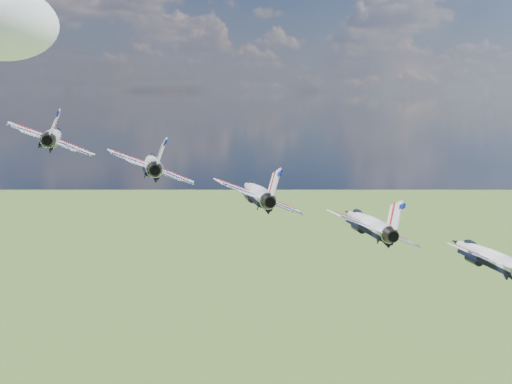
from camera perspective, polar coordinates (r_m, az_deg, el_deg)
jet_0 at (r=81.06m, az=-17.56°, el=4.76°), size 15.53×17.52×7.73m
jet_1 at (r=75.86m, az=-9.25°, el=2.54°), size 15.53×17.52×7.73m
jet_2 at (r=72.58m, az=0.00°, el=0.00°), size 15.53×17.52×7.73m
jet_3 at (r=71.49m, az=9.82°, el=-2.70°), size 15.53×17.52×7.73m
jet_4 at (r=72.69m, az=19.67°, el=-5.31°), size 15.53×17.52×7.73m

